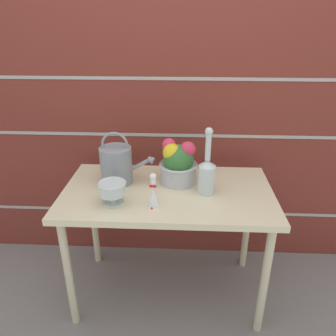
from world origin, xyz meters
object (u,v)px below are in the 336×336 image
Objects in this scene: crystal_pedestal_bowl at (112,190)px; flower_planter at (178,163)px; figurine_vase at (153,193)px; watering_can at (117,164)px; glass_decanter at (207,173)px.

flower_planter is at bearing 38.62° from crystal_pedestal_bowl.
figurine_vase is at bearing -112.85° from flower_planter.
glass_decanter is (0.51, -0.10, 0.01)m from watering_can.
crystal_pedestal_bowl is 0.21m from figurine_vase.
flower_planter reaches higher than figurine_vase.
crystal_pedestal_bowl is at bearing 175.97° from figurine_vase.
figurine_vase reaches higher than crystal_pedestal_bowl.
glass_decanter is at bearing -37.70° from flower_planter.
glass_decanter is at bearing 16.05° from crystal_pedestal_bowl.
flower_planter is 0.20m from glass_decanter.
figurine_vase is (-0.27, -0.15, -0.04)m from glass_decanter.
glass_decanter is at bearing 29.38° from figurine_vase.
flower_planter reaches higher than crystal_pedestal_bowl.
flower_planter is at bearing 142.30° from glass_decanter.
glass_decanter is at bearing -11.21° from watering_can.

